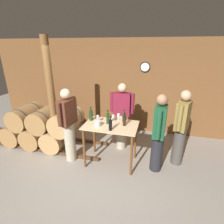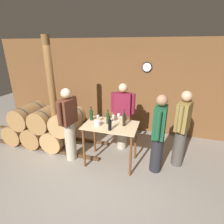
{
  "view_description": "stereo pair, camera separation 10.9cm",
  "coord_description": "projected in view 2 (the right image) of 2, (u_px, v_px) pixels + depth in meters",
  "views": [
    {
      "loc": [
        1.0,
        -2.37,
        2.5
      ],
      "look_at": [
        0.13,
        0.94,
        1.19
      ],
      "focal_mm": 28.0,
      "sensor_mm": 36.0,
      "label": 1
    },
    {
      "loc": [
        1.11,
        -2.34,
        2.5
      ],
      "look_at": [
        0.13,
        0.94,
        1.19
      ],
      "focal_mm": 28.0,
      "sensor_mm": 36.0,
      "label": 2
    }
  ],
  "objects": [
    {
      "name": "ice_bucket",
      "position": [
        97.0,
        123.0,
        3.61
      ],
      "size": [
        0.14,
        0.14,
        0.1
      ],
      "color": "silver",
      "rests_on": "tasting_table"
    },
    {
      "name": "wine_glass_near_left",
      "position": [
        98.0,
        117.0,
        3.78
      ],
      "size": [
        0.06,
        0.06,
        0.15
      ],
      "color": "silver",
      "rests_on": "tasting_table"
    },
    {
      "name": "barrel_rack",
      "position": [
        44.0,
        126.0,
        4.62
      ],
      "size": [
        3.64,
        0.89,
        1.05
      ],
      "color": "#4C331E",
      "rests_on": "ground_plane"
    },
    {
      "name": "wine_bottle_far_right",
      "position": [
        124.0,
        121.0,
        3.58
      ],
      "size": [
        0.07,
        0.07,
        0.29
      ],
      "color": "black",
      "rests_on": "tasting_table"
    },
    {
      "name": "tasting_table",
      "position": [
        111.0,
        132.0,
        3.72
      ],
      "size": [
        1.12,
        0.72,
        0.94
      ],
      "color": "#D1B284",
      "rests_on": "ground_plane"
    },
    {
      "name": "wine_bottle_center",
      "position": [
        110.0,
        125.0,
        3.38
      ],
      "size": [
        0.07,
        0.07,
        0.3
      ],
      "color": "black",
      "rests_on": "tasting_table"
    },
    {
      "name": "person_visitor_with_scarf",
      "position": [
        159.0,
        133.0,
        3.44
      ],
      "size": [
        0.25,
        0.59,
        1.66
      ],
      "color": "#232328",
      "rests_on": "ground_plane"
    },
    {
      "name": "person_visitor_near_door",
      "position": [
        182.0,
        128.0,
        3.62
      ],
      "size": [
        0.34,
        0.56,
        1.69
      ],
      "color": "#4C4742",
      "rests_on": "ground_plane"
    },
    {
      "name": "wine_bottle_right",
      "position": [
        124.0,
        117.0,
        3.78
      ],
      "size": [
        0.08,
        0.08,
        0.27
      ],
      "color": "#193819",
      "rests_on": "tasting_table"
    },
    {
      "name": "ground_plane",
      "position": [
        91.0,
        187.0,
        3.28
      ],
      "size": [
        14.0,
        14.0,
        0.0
      ],
      "primitive_type": "plane",
      "color": "gray"
    },
    {
      "name": "wooden_post",
      "position": [
        53.0,
        100.0,
        3.9
      ],
      "size": [
        0.16,
        0.16,
        2.7
      ],
      "color": "brown",
      "rests_on": "ground_plane"
    },
    {
      "name": "wine_glass_near_right",
      "position": [
        119.0,
        115.0,
        3.86
      ],
      "size": [
        0.06,
        0.06,
        0.15
      ],
      "color": "silver",
      "rests_on": "tasting_table"
    },
    {
      "name": "wine_bottle_left",
      "position": [
        108.0,
        118.0,
        3.67
      ],
      "size": [
        0.07,
        0.07,
        0.31
      ],
      "color": "#193819",
      "rests_on": "tasting_table"
    },
    {
      "name": "wine_glass_near_center",
      "position": [
        113.0,
        117.0,
        3.78
      ],
      "size": [
        0.06,
        0.06,
        0.15
      ],
      "color": "silver",
      "rests_on": "tasting_table"
    },
    {
      "name": "wine_bottle_far_left",
      "position": [
        91.0,
        115.0,
        3.86
      ],
      "size": [
        0.08,
        0.08,
        0.3
      ],
      "color": "#193819",
      "rests_on": "tasting_table"
    },
    {
      "name": "person_host",
      "position": [
        122.0,
        116.0,
        4.26
      ],
      "size": [
        0.59,
        0.24,
        1.69
      ],
      "color": "#B7AD93",
      "rests_on": "ground_plane"
    },
    {
      "name": "person_visitor_bearded",
      "position": [
        69.0,
        124.0,
        3.82
      ],
      "size": [
        0.29,
        0.58,
        1.68
      ],
      "color": "#B7AD93",
      "rests_on": "ground_plane"
    },
    {
      "name": "back_wall",
      "position": [
        124.0,
        87.0,
        5.17
      ],
      "size": [
        8.4,
        0.08,
        2.7
      ],
      "color": "brown",
      "rests_on": "ground_plane"
    }
  ]
}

